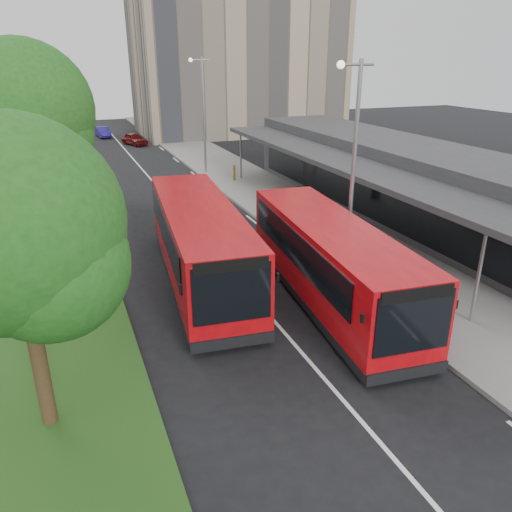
{
  "coord_description": "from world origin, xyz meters",
  "views": [
    {
      "loc": [
        -5.96,
        -13.77,
        8.24
      ],
      "look_at": [
        0.21,
        1.77,
        1.5
      ],
      "focal_mm": 35.0,
      "sensor_mm": 36.0,
      "label": 1
    }
  ],
  "objects": [
    {
      "name": "ground",
      "position": [
        0.0,
        0.0,
        0.0
      ],
      "size": [
        120.0,
        120.0,
        0.0
      ],
      "primitive_type": "plane",
      "color": "black",
      "rests_on": "ground"
    },
    {
      "name": "pavement",
      "position": [
        6.0,
        20.0,
        0.07
      ],
      "size": [
        5.0,
        80.0,
        0.15
      ],
      "primitive_type": "cube",
      "color": "slate",
      "rests_on": "ground"
    },
    {
      "name": "grass_verge",
      "position": [
        -7.0,
        20.0,
        0.05
      ],
      "size": [
        5.0,
        80.0,
        0.1
      ],
      "primitive_type": "cube",
      "color": "#244E19",
      "rests_on": "ground"
    },
    {
      "name": "lane_centre_line",
      "position": [
        0.0,
        15.0,
        0.01
      ],
      "size": [
        0.12,
        70.0,
        0.01
      ],
      "primitive_type": "cube",
      "color": "silver",
      "rests_on": "ground"
    },
    {
      "name": "kerb_dashes",
      "position": [
        3.3,
        19.0,
        0.01
      ],
      "size": [
        0.12,
        56.0,
        0.01
      ],
      "color": "silver",
      "rests_on": "ground"
    },
    {
      "name": "office_block",
      "position": [
        14.0,
        42.0,
        9.0
      ],
      "size": [
        22.0,
        12.0,
        18.0
      ],
      "primitive_type": "cube",
      "color": "gray",
      "rests_on": "ground"
    },
    {
      "name": "station_building",
      "position": [
        10.86,
        8.0,
        2.04
      ],
      "size": [
        7.7,
        26.0,
        4.0
      ],
      "color": "#2D2D30",
      "rests_on": "ground"
    },
    {
      "name": "tree_near",
      "position": [
        -7.01,
        -2.95,
        4.73
      ],
      "size": [
        4.57,
        4.57,
        7.33
      ],
      "color": "#352615",
      "rests_on": "ground"
    },
    {
      "name": "tree_mid",
      "position": [
        -7.01,
        9.05,
        5.81
      ],
      "size": [
        5.59,
        5.59,
        8.99
      ],
      "color": "#352615",
      "rests_on": "ground"
    },
    {
      "name": "tree_far",
      "position": [
        -7.01,
        21.05,
        5.19
      ],
      "size": [
        5.0,
        5.0,
        8.04
      ],
      "color": "#352615",
      "rests_on": "ground"
    },
    {
      "name": "lamp_post_near",
      "position": [
        4.12,
        2.0,
        4.72
      ],
      "size": [
        1.44,
        0.28,
        8.0
      ],
      "color": "gray",
      "rests_on": "pavement"
    },
    {
      "name": "lamp_post_far",
      "position": [
        4.12,
        22.0,
        4.72
      ],
      "size": [
        1.44,
        0.28,
        8.0
      ],
      "color": "gray",
      "rests_on": "pavement"
    },
    {
      "name": "bus_main",
      "position": [
        2.39,
        0.2,
        1.5
      ],
      "size": [
        3.6,
        10.53,
        2.93
      ],
      "rotation": [
        0.0,
        0.0,
        -0.1
      ],
      "color": "red",
      "rests_on": "ground"
    },
    {
      "name": "bus_second",
      "position": [
        -1.37,
        3.57,
        1.57
      ],
      "size": [
        3.82,
        10.99,
        3.05
      ],
      "rotation": [
        0.0,
        0.0,
        -0.1
      ],
      "color": "red",
      "rests_on": "ground"
    },
    {
      "name": "litter_bin",
      "position": [
        5.17,
        11.0,
        0.63
      ],
      "size": [
        0.62,
        0.62,
        0.96
      ],
      "primitive_type": "cylinder",
      "rotation": [
        0.0,
        0.0,
        0.17
      ],
      "color": "#3C2B18",
      "rests_on": "pavement"
    },
    {
      "name": "bollard",
      "position": [
        5.28,
        18.65,
        0.67
      ],
      "size": [
        0.19,
        0.19,
        1.05
      ],
      "primitive_type": "cylinder",
      "rotation": [
        0.0,
        0.0,
        0.11
      ],
      "color": "orange",
      "rests_on": "pavement"
    },
    {
      "name": "car_near",
      "position": [
        1.28,
        37.01,
        0.59
      ],
      "size": [
        2.46,
        3.71,
        1.17
      ],
      "primitive_type": "imported",
      "rotation": [
        0.0,
        0.0,
        0.34
      ],
      "color": "#520B0C",
      "rests_on": "ground"
    },
    {
      "name": "car_far",
      "position": [
        -1.08,
        43.35,
        0.55
      ],
      "size": [
        1.49,
        3.43,
        1.1
      ],
      "primitive_type": "imported",
      "rotation": [
        0.0,
        0.0,
        0.1
      ],
      "color": "navy",
      "rests_on": "ground"
    }
  ]
}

